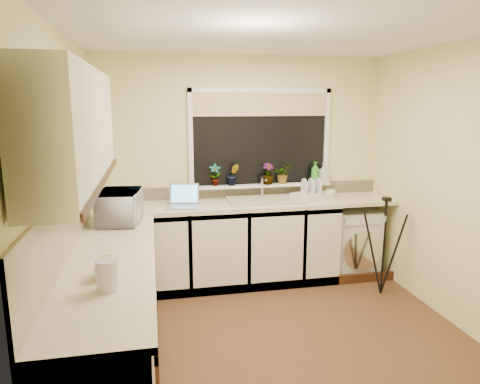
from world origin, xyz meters
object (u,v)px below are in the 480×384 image
cup_back (330,194)px  cup_left (102,273)px  washing_machine (352,241)px  plant_d (283,174)px  glass_jug (107,275)px  dish_rack (313,196)px  steel_jar (105,266)px  plant_a (215,175)px  microwave (120,207)px  tripod (384,246)px  laptop (183,201)px  plant_b (233,175)px  plant_c (268,174)px  soap_bottle_green (315,172)px  soap_bottle_clear (323,173)px  kettle (128,215)px

cup_back → cup_left: (-2.27, -1.92, 0.00)m
washing_machine → cup_left: 3.23m
plant_d → glass_jug: bearing=-127.2°
dish_rack → steel_jar: bearing=-163.0°
plant_a → plant_d: plant_a is taller
microwave → plant_a: size_ratio=2.09×
tripod → microwave: microwave is taller
laptop → plant_b: bearing=36.2°
steel_jar → plant_c: bearing=51.7°
glass_jug → plant_c: (1.54, 2.24, 0.18)m
steel_jar → plant_a: plant_a is taller
washing_machine → cup_left: (-2.55, -1.90, 0.57)m
dish_rack → tripod: 0.93m
steel_jar → microwave: 1.24m
washing_machine → cup_left: bearing=-141.0°
plant_c → soap_bottle_green: size_ratio=1.00×
soap_bottle_clear → laptop: bearing=-170.6°
plant_b → soap_bottle_clear: (1.05, 0.01, -0.01)m
glass_jug → cup_left: size_ratio=1.79×
soap_bottle_clear → cup_back: (0.02, -0.17, -0.21)m
soap_bottle_green → tripod: bearing=-59.2°
washing_machine → plant_a: plant_a is taller
plant_b → kettle: bearing=-140.5°
plant_d → plant_a: bearing=-179.7°
plant_a → plant_c: 0.59m
plant_c → steel_jar: bearing=-128.3°
microwave → tripod: bearing=-83.9°
plant_a → cup_left: (-0.99, -2.10, -0.22)m
kettle → plant_a: 1.29m
tripod → cup_left: tripod is taller
washing_machine → plant_a: 1.76m
kettle → cup_back: 2.29m
soap_bottle_clear → cup_left: bearing=-137.0°
laptop → dish_rack: laptop is taller
microwave → plant_c: 1.73m
soap_bottle_green → soap_bottle_clear: (0.11, 0.01, -0.01)m
glass_jug → cup_back: glass_jug is taller
glass_jug → plant_d: 2.85m
tripod → steel_jar: 2.90m
washing_machine → cup_back: bearing=179.6°
kettle → cup_back: bearing=18.7°
kettle → plant_a: bearing=45.6°
steel_jar → cup_left: size_ratio=1.16×
glass_jug → plant_b: size_ratio=0.75×
tripod → plant_c: (-1.02, 0.78, 0.66)m
cup_back → cup_left: 2.97m
dish_rack → soap_bottle_green: size_ratio=1.69×
laptop → kettle: laptop is taller
glass_jug → soap_bottle_green: soap_bottle_green is taller
kettle → plant_a: size_ratio=0.79×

